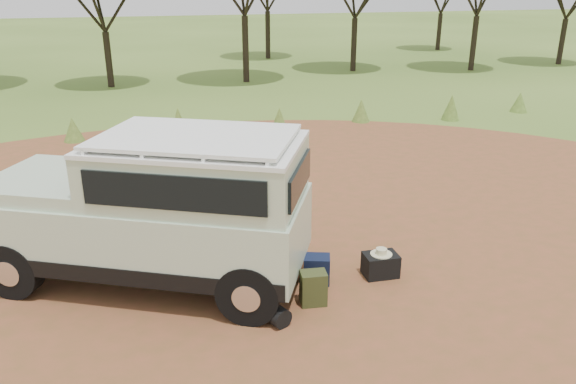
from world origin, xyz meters
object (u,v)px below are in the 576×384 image
object	(u,v)px
backpack_black	(247,274)
hard_case	(380,265)
walking_staff	(78,235)
duffel_navy	(317,270)
backpack_navy	(256,303)
backpack_olive	(313,288)
safari_vehicle	(157,212)

from	to	relation	value
backpack_black	hard_case	xyz separation A→B (m)	(2.12, -0.17, -0.08)
walking_staff	duffel_navy	distance (m)	3.70
walking_staff	hard_case	size ratio (longest dim) A/B	3.03
backpack_navy	duffel_navy	bearing A→B (deg)	25.67
walking_staff	backpack_black	bearing A→B (deg)	-64.62
duffel_navy	backpack_olive	bearing A→B (deg)	-94.18
walking_staff	duffel_navy	world-z (taller)	walking_staff
duffel_navy	backpack_black	bearing A→B (deg)	-165.66
duffel_navy	safari_vehicle	bearing A→B (deg)	-178.67
backpack_navy	backpack_olive	bearing A→B (deg)	2.35
backpack_olive	safari_vehicle	bearing A→B (deg)	154.23
walking_staff	backpack_black	world-z (taller)	walking_staff
backpack_navy	hard_case	distance (m)	2.26
safari_vehicle	backpack_navy	bearing A→B (deg)	-24.09
safari_vehicle	hard_case	distance (m)	3.58
safari_vehicle	backpack_black	xyz separation A→B (m)	(1.22, -0.65, -0.88)
backpack_olive	hard_case	xyz separation A→B (m)	(1.29, 0.49, -0.07)
hard_case	backpack_navy	bearing A→B (deg)	-161.08
backpack_black	backpack_olive	bearing A→B (deg)	-69.35
safari_vehicle	hard_case	size ratio (longest dim) A/B	9.79
walking_staff	backpack_navy	world-z (taller)	walking_staff
backpack_black	duffel_navy	xyz separation A→B (m)	(1.08, -0.09, -0.05)
safari_vehicle	backpack_olive	distance (m)	2.60
backpack_navy	walking_staff	bearing A→B (deg)	136.81
safari_vehicle	backpack_olive	size ratio (longest dim) A/B	10.14
safari_vehicle	hard_case	xyz separation A→B (m)	(3.34, -0.83, -0.97)
backpack_navy	backpack_black	bearing A→B (deg)	79.78
hard_case	backpack_black	bearing A→B (deg)	178.20
walking_staff	backpack_navy	distance (m)	3.00
walking_staff	backpack_navy	size ratio (longest dim) A/B	3.23
walking_staff	hard_case	world-z (taller)	walking_staff
safari_vehicle	duffel_navy	distance (m)	2.59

